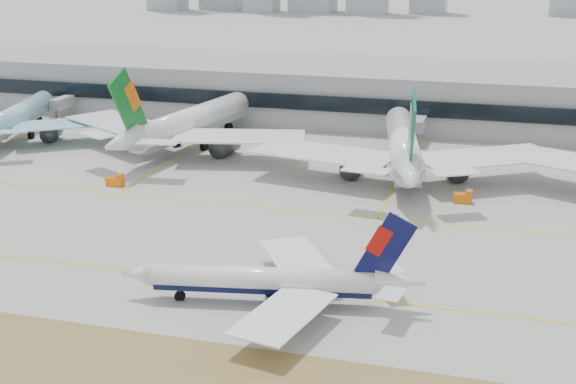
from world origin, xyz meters
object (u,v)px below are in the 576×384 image
(taxiing_airliner, at_px, (274,281))
(widebody_cathay, at_px, (404,148))
(widebody_eva, at_px, (187,124))
(terminal, at_px, (376,93))
(widebody_korean, at_px, (15,119))

(taxiing_airliner, distance_m, widebody_cathay, 69.43)
(widebody_eva, distance_m, widebody_cathay, 54.53)
(taxiing_airliner, relative_size, widebody_eva, 0.65)
(terminal, bearing_deg, widebody_korean, -149.40)
(taxiing_airliner, xyz_separation_m, terminal, (-7.86, 124.95, 4.02))
(widebody_korean, distance_m, widebody_cathay, 100.41)
(widebody_cathay, bearing_deg, widebody_korean, 75.57)
(widebody_cathay, bearing_deg, taxiing_airliner, 162.41)
(taxiing_airliner, height_order, terminal, terminal)
(taxiing_airliner, relative_size, widebody_korean, 0.77)
(widebody_korean, distance_m, terminal, 97.85)
(widebody_korean, bearing_deg, widebody_cathay, -107.08)
(widebody_korean, height_order, widebody_eva, widebody_eva)
(taxiing_airliner, relative_size, terminal, 0.15)
(widebody_eva, bearing_deg, taxiing_airliner, -140.38)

